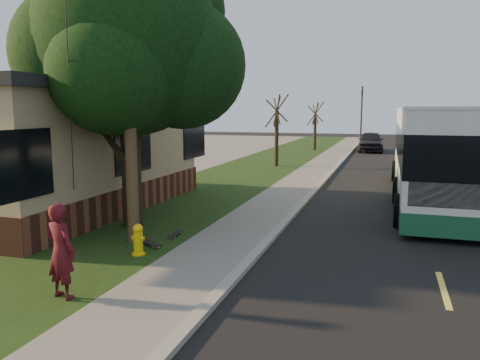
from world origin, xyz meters
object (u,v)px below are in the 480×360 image
object	(u,v)px
traffic_signal	(361,113)
transit_bus	(436,151)
fire_hydrant	(138,240)
leafy_tree	(131,47)
skateboard_main	(176,234)
skateboard_spare	(150,243)
skateboarder	(61,251)
distant_car	(371,141)
utility_pole	(128,60)
bare_tree_far	(315,127)
bare_tree_near	(277,131)
dumpster	(149,170)

from	to	relation	value
traffic_signal	transit_bus	distance (m)	24.72
fire_hydrant	traffic_signal	xyz separation A→B (m)	(3.10, 34.00, 2.73)
leafy_tree	skateboard_main	size ratio (longest dim) A/B	10.35
skateboard_main	skateboard_spare	world-z (taller)	skateboard_spare
skateboarder	distant_car	size ratio (longest dim) A/B	0.36
utility_pole	bare_tree_far	distance (m)	29.13
utility_pole	skateboarder	distance (m)	5.23
skateboard_spare	bare_tree_near	bearing A→B (deg)	92.58
leafy_tree	bare_tree_far	xyz separation A→B (m)	(1.17, 27.35, -3.16)
skateboard_spare	dumpster	size ratio (longest dim) A/B	0.46
bare_tree_near	bare_tree_far	distance (m)	12.01
bare_tree_far	skateboard_main	size ratio (longest dim) A/B	5.35
traffic_signal	leafy_tree	bearing A→B (deg)	-98.47
transit_bus	skateboarder	size ratio (longest dim) A/B	7.47
skateboarder	skateboard_spare	distance (m)	3.52
bare_tree_near	skateboard_main	world-z (taller)	bare_tree_near
bare_tree_near	dumpster	world-z (taller)	bare_tree_near
bare_tree_far	utility_pole	bearing A→B (deg)	-90.60
skateboard_main	transit_bus	bearing A→B (deg)	47.90
skateboard_main	traffic_signal	bearing A→B (deg)	84.68
fire_hydrant	transit_bus	bearing A→B (deg)	53.29
distant_car	skateboard_main	bearing A→B (deg)	-99.92
leafy_tree	transit_bus	xyz separation A→B (m)	(8.77, 7.01, -3.30)
fire_hydrant	leafy_tree	world-z (taller)	leafy_tree
bare_tree_far	skateboard_spare	world-z (taller)	bare_tree_far
bare_tree_near	distant_car	bearing A→B (deg)	68.65
leafy_tree	traffic_signal	size ratio (longest dim) A/B	1.42
distant_car	utility_pole	bearing A→B (deg)	-101.23
skateboard_spare	traffic_signal	bearing A→B (deg)	84.46
traffic_signal	dumpster	bearing A→B (deg)	-107.72
skateboarder	skateboard_main	xyz separation A→B (m)	(0.12, 4.45, -0.82)
dumpster	fire_hydrant	bearing A→B (deg)	-63.06
utility_pole	skateboard_main	world-z (taller)	utility_pole
skateboard_spare	dumpster	bearing A→B (deg)	118.34
skateboard_spare	distant_car	distance (m)	30.32
bare_tree_near	skateboard_spare	distance (m)	17.36
skateboarder	distant_car	world-z (taller)	skateboarder
utility_pole	skateboard_main	xyz separation A→B (m)	(0.81, 0.81, -4.51)
utility_pole	skateboard_main	bearing A→B (deg)	45.00
skateboarder	distant_car	distance (m)	33.69
transit_bus	distant_car	xyz separation A→B (m)	(-3.10, 21.13, -1.04)
skateboard_spare	skateboarder	bearing A→B (deg)	-88.24
bare_tree_far	traffic_signal	xyz separation A→B (m)	(3.50, 4.00, 1.16)
skateboarder	skateboard_spare	xyz separation A→B (m)	(-0.11, 3.42, -0.81)
utility_pole	bare_tree_near	world-z (taller)	utility_pole
fire_hydrant	dumpster	xyz separation A→B (m)	(-4.77, 9.38, 0.29)
dumpster	distant_car	world-z (taller)	distant_car
skateboard_spare	distant_car	size ratio (longest dim) A/B	0.18
utility_pole	traffic_signal	bearing A→B (deg)	83.42
fire_hydrant	skateboard_main	xyz separation A→B (m)	(0.10, 1.80, -0.31)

